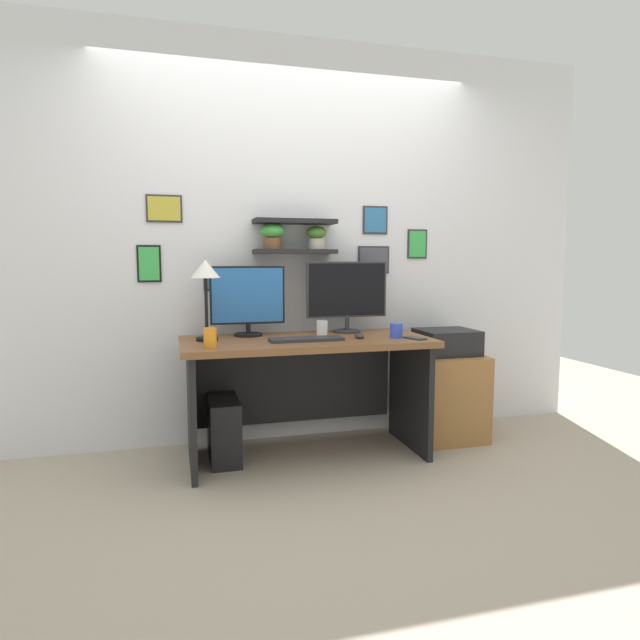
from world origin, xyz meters
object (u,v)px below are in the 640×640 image
(coffee_mug, at_px, (396,331))
(pen_cup, at_px, (322,329))
(monitor_left, at_px, (248,299))
(desk_lamp, at_px, (206,277))
(drawer_cabinet, at_px, (445,395))
(computer_mouse, at_px, (359,336))
(water_cup, at_px, (210,338))
(cell_phone, at_px, (415,338))
(desk, at_px, (305,371))
(monitor_right, at_px, (347,293))
(keyboard, at_px, (306,339))
(printer, at_px, (447,342))
(computer_tower_left, at_px, (224,429))

(coffee_mug, relative_size, pen_cup, 0.90)
(monitor_left, height_order, desk_lamp, desk_lamp)
(desk_lamp, height_order, drawer_cabinet, desk_lamp)
(computer_mouse, xyz_separation_m, water_cup, (-0.91, -0.13, 0.04))
(monitor_left, xyz_separation_m, water_cup, (-0.27, -0.42, -0.18))
(pen_cup, bearing_deg, coffee_mug, -21.69)
(cell_phone, bearing_deg, coffee_mug, 118.81)
(cell_phone, bearing_deg, desk, 139.47)
(desk, relative_size, monitor_right, 2.77)
(keyboard, bearing_deg, computer_mouse, 3.20)
(monitor_left, bearing_deg, keyboard, -45.70)
(computer_mouse, bearing_deg, desk_lamp, 171.02)
(desk, relative_size, pen_cup, 15.22)
(monitor_left, relative_size, printer, 1.25)
(coffee_mug, bearing_deg, desk, 163.22)
(desk, distance_m, desk_lamp, 0.85)
(computer_mouse, distance_m, printer, 0.74)
(keyboard, xyz_separation_m, pen_cup, (0.14, 0.16, 0.04))
(desk, distance_m, cell_phone, 0.72)
(monitor_left, relative_size, keyboard, 1.08)
(cell_phone, height_order, water_cup, water_cup)
(desk, bearing_deg, printer, 3.94)
(desk_lamp, bearing_deg, monitor_left, 29.31)
(coffee_mug, relative_size, drawer_cabinet, 0.15)
(desk, relative_size, water_cup, 13.84)
(monitor_left, xyz_separation_m, computer_mouse, (0.65, -0.29, -0.22))
(coffee_mug, height_order, drawer_cabinet, coffee_mug)
(printer, bearing_deg, drawer_cabinet, 90.00)
(coffee_mug, xyz_separation_m, printer, (0.48, 0.24, -0.12))
(computer_tower_left, bearing_deg, water_cup, -107.65)
(water_cup, bearing_deg, monitor_left, 57.97)
(monitor_right, bearing_deg, desk, -153.60)
(monitor_right, xyz_separation_m, desk_lamp, (-0.93, -0.15, 0.12))
(monitor_right, relative_size, drawer_cabinet, 0.94)
(cell_phone, relative_size, coffee_mug, 1.56)
(drawer_cabinet, bearing_deg, monitor_right, 172.31)
(monitor_left, distance_m, keyboard, 0.49)
(monitor_left, relative_size, coffee_mug, 5.26)
(pen_cup, bearing_deg, computer_tower_left, 179.28)
(monitor_left, bearing_deg, computer_tower_left, -139.92)
(desk, bearing_deg, pen_cup, 3.22)
(monitor_right, height_order, computer_tower_left, monitor_right)
(cell_phone, bearing_deg, printer, 19.81)
(desk_lamp, bearing_deg, cell_phone, -11.88)
(printer, relative_size, computer_tower_left, 0.95)
(monitor_left, xyz_separation_m, desk_lamp, (-0.27, -0.15, 0.15))
(computer_mouse, height_order, cell_phone, computer_mouse)
(computer_mouse, bearing_deg, water_cup, -171.92)
(monitor_right, height_order, coffee_mug, monitor_right)
(monitor_right, relative_size, computer_mouse, 6.12)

